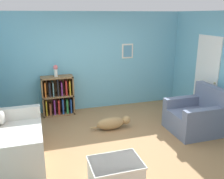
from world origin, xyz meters
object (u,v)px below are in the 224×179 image
coffee_table (116,173)px  vase (56,70)px  couch (13,143)px  dog (113,123)px  recliner_chair (196,116)px  bookshelf (58,96)px

coffee_table → vase: 3.37m
couch → dog: bearing=17.0°
recliner_chair → dog: 1.86m
couch → coffee_table: (1.52, -1.28, -0.08)m
bookshelf → coffee_table: bookshelf is taller
vase → dog: bearing=-49.0°
vase → recliner_chair: bearing=-33.9°
couch → vase: 2.32m
recliner_chair → coffee_table: size_ratio=1.31×
dog → vase: bearing=131.0°
recliner_chair → bookshelf: bearing=145.7°
vase → coffee_table: bearing=-80.3°
couch → recliner_chair: bearing=-0.0°
bookshelf → vase: vase is taller
bookshelf → vase: size_ratio=3.43×
bookshelf → recliner_chair: size_ratio=1.00×
bookshelf → dog: bookshelf is taller
dog → vase: vase is taller
couch → dog: (2.08, 0.64, -0.16)m
bookshelf → vase: 0.71m
couch → bookshelf: (0.99, 1.92, 0.18)m
coffee_table → vase: bearing=99.7°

